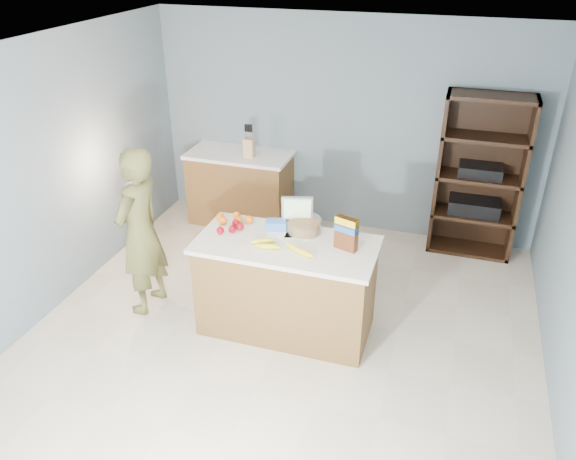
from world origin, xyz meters
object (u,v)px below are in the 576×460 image
(tv, at_px, (297,210))
(cereal_box, at_px, (346,231))
(shelving_unit, at_px, (479,179))
(person, at_px, (140,232))
(counter_peninsula, at_px, (286,290))

(tv, distance_m, cereal_box, 0.58)
(shelving_unit, bearing_deg, person, -144.23)
(cereal_box, bearing_deg, tv, 150.99)
(person, bearing_deg, tv, 109.61)
(counter_peninsula, relative_size, cereal_box, 5.35)
(counter_peninsula, xyz_separation_m, tv, (-0.00, 0.34, 0.64))
(person, relative_size, tv, 5.75)
(person, bearing_deg, cereal_box, 96.99)
(person, bearing_deg, shelving_unit, 129.07)
(tv, bearing_deg, cereal_box, -29.01)
(counter_peninsula, distance_m, person, 1.44)
(person, bearing_deg, counter_peninsula, 96.11)
(counter_peninsula, xyz_separation_m, person, (-1.39, -0.07, 0.40))
(counter_peninsula, xyz_separation_m, cereal_box, (0.50, 0.05, 0.65))
(shelving_unit, distance_m, tv, 2.32)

